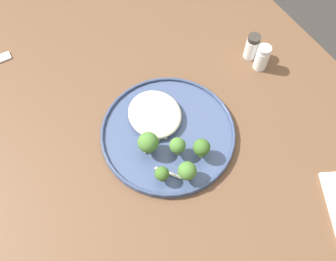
% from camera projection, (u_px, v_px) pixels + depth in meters
% --- Properties ---
extents(ground, '(6.00, 6.00, 0.00)m').
position_uv_depth(ground, '(152.00, 220.00, 1.47)').
color(ground, '#2D2B28').
extents(wooden_dining_table, '(1.40, 1.00, 0.74)m').
position_uv_depth(wooden_dining_table, '(143.00, 144.00, 0.90)').
color(wooden_dining_table, brown).
rests_on(wooden_dining_table, ground).
extents(dinner_plate, '(0.29, 0.29, 0.02)m').
position_uv_depth(dinner_plate, '(168.00, 133.00, 0.81)').
color(dinner_plate, '#38476B').
rests_on(dinner_plate, wooden_dining_table).
extents(noodle_bed, '(0.13, 0.11, 0.03)m').
position_uv_depth(noodle_bed, '(155.00, 115.00, 0.81)').
color(noodle_bed, beige).
rests_on(noodle_bed, dinner_plate).
extents(seared_scallop_large_seared, '(0.03, 0.03, 0.02)m').
position_uv_depth(seared_scallop_large_seared, '(147.00, 100.00, 0.83)').
color(seared_scallop_large_seared, beige).
rests_on(seared_scallop_large_seared, dinner_plate).
extents(seared_scallop_front_small, '(0.03, 0.03, 0.02)m').
position_uv_depth(seared_scallop_front_small, '(155.00, 115.00, 0.82)').
color(seared_scallop_front_small, '#E5C689').
rests_on(seared_scallop_front_small, dinner_plate).
extents(seared_scallop_half_hidden, '(0.04, 0.04, 0.02)m').
position_uv_depth(seared_scallop_half_hidden, '(139.00, 108.00, 0.82)').
color(seared_scallop_half_hidden, '#DBB77A').
rests_on(seared_scallop_half_hidden, dinner_plate).
extents(seared_scallop_tilted_round, '(0.04, 0.04, 0.02)m').
position_uv_depth(seared_scallop_tilted_round, '(157.00, 103.00, 0.83)').
color(seared_scallop_tilted_round, '#E5C689').
rests_on(seared_scallop_tilted_round, dinner_plate).
extents(broccoli_floret_split_head, '(0.03, 0.03, 0.05)m').
position_uv_depth(broccoli_floret_split_head, '(178.00, 146.00, 0.76)').
color(broccoli_floret_split_head, '#89A356').
rests_on(broccoli_floret_split_head, dinner_plate).
extents(broccoli_floret_left_leaning, '(0.04, 0.04, 0.06)m').
position_uv_depth(broccoli_floret_left_leaning, '(148.00, 143.00, 0.75)').
color(broccoli_floret_left_leaning, '#89A356').
rests_on(broccoli_floret_left_leaning, dinner_plate).
extents(broccoli_floret_right_tilted, '(0.04, 0.04, 0.05)m').
position_uv_depth(broccoli_floret_right_tilted, '(187.00, 171.00, 0.73)').
color(broccoli_floret_right_tilted, '#89A356').
rests_on(broccoli_floret_right_tilted, dinner_plate).
extents(broccoli_floret_beside_noodles, '(0.04, 0.04, 0.05)m').
position_uv_depth(broccoli_floret_beside_noodles, '(202.00, 148.00, 0.75)').
color(broccoli_floret_beside_noodles, '#89A356').
rests_on(broccoli_floret_beside_noodles, dinner_plate).
extents(broccoli_floret_small_sprig, '(0.03, 0.03, 0.04)m').
position_uv_depth(broccoli_floret_small_sprig, '(162.00, 174.00, 0.73)').
color(broccoli_floret_small_sprig, '#7A994C').
rests_on(broccoli_floret_small_sprig, dinner_plate).
extents(onion_sliver_curled_piece, '(0.05, 0.04, 0.00)m').
position_uv_depth(onion_sliver_curled_piece, '(168.00, 173.00, 0.76)').
color(onion_sliver_curled_piece, silver).
rests_on(onion_sliver_curled_piece, dinner_plate).
extents(onion_sliver_short_strip, '(0.02, 0.05, 0.00)m').
position_uv_depth(onion_sliver_short_strip, '(152.00, 145.00, 0.79)').
color(onion_sliver_short_strip, silver).
rests_on(onion_sliver_short_strip, dinner_plate).
extents(onion_sliver_long_sliver, '(0.03, 0.04, 0.00)m').
position_uv_depth(onion_sliver_long_sliver, '(157.00, 137.00, 0.80)').
color(onion_sliver_long_sliver, silver).
rests_on(onion_sliver_long_sliver, dinner_plate).
extents(salt_shaker, '(0.03, 0.03, 0.07)m').
position_uv_depth(salt_shaker, '(263.00, 59.00, 0.88)').
color(salt_shaker, white).
rests_on(salt_shaker, wooden_dining_table).
extents(pepper_shaker, '(0.03, 0.03, 0.07)m').
position_uv_depth(pepper_shaker, '(252.00, 47.00, 0.90)').
color(pepper_shaker, white).
rests_on(pepper_shaker, wooden_dining_table).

